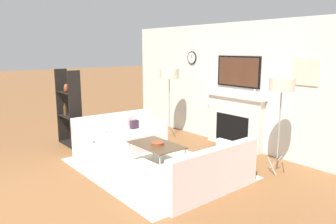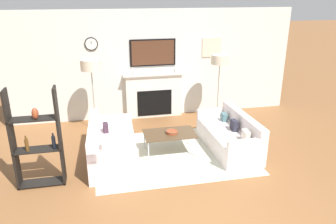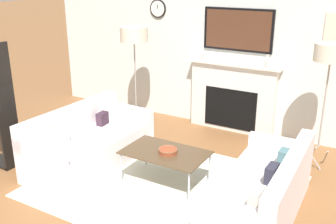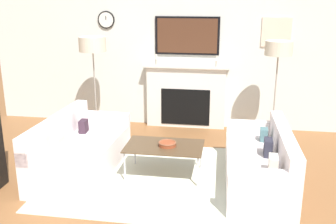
# 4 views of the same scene
# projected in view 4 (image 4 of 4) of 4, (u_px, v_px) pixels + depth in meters

# --- Properties ---
(fireplace_wall) EXTENTS (7.32, 0.28, 2.70)m
(fireplace_wall) POSITION_uv_depth(u_px,v_px,m) (187.00, 60.00, 7.06)
(fireplace_wall) COLOR silver
(fireplace_wall) RESTS_ON ground_plane
(area_rug) EXTENTS (3.05, 2.31, 0.01)m
(area_rug) POSITION_uv_depth(u_px,v_px,m) (167.00, 177.00, 5.26)
(area_rug) COLOR beige
(area_rug) RESTS_ON ground_plane
(couch_left) EXTENTS (0.91, 1.83, 0.78)m
(couch_left) POSITION_uv_depth(u_px,v_px,m) (79.00, 153.00, 5.37)
(couch_left) COLOR silver
(couch_left) RESTS_ON ground_plane
(couch_right) EXTENTS (0.82, 1.81, 0.74)m
(couch_right) POSITION_uv_depth(u_px,v_px,m) (261.00, 165.00, 5.00)
(couch_right) COLOR silver
(couch_right) RESTS_ON ground_plane
(coffee_table) EXTENTS (1.03, 0.64, 0.43)m
(coffee_table) POSITION_uv_depth(u_px,v_px,m) (164.00, 147.00, 5.23)
(coffee_table) COLOR #4C3823
(coffee_table) RESTS_ON ground_plane
(decorative_bowl) EXTENTS (0.24, 0.24, 0.06)m
(decorative_bowl) POSITION_uv_depth(u_px,v_px,m) (168.00, 144.00, 5.20)
(decorative_bowl) COLOR brown
(decorative_bowl) RESTS_ON coffee_table
(floor_lamp_left) EXTENTS (0.45, 0.45, 1.69)m
(floor_lamp_left) POSITION_uv_depth(u_px,v_px,m) (93.00, 45.00, 6.52)
(floor_lamp_left) COLOR #9E998E
(floor_lamp_left) RESTS_ON ground_plane
(floor_lamp_right) EXTENTS (0.42, 0.42, 1.68)m
(floor_lamp_right) POSITION_uv_depth(u_px,v_px,m) (279.00, 50.00, 6.07)
(floor_lamp_right) COLOR #9E998E
(floor_lamp_right) RESTS_ON ground_plane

